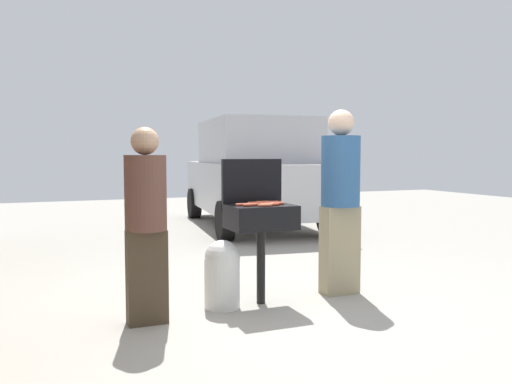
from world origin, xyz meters
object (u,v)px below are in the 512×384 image
Objects in this scene: hot_dog_1 at (277,203)px; hot_dog_4 at (266,204)px; hot_dog_3 at (262,202)px; hot_dog_5 at (249,205)px; bbq_grill at (261,220)px; hot_dog_2 at (253,205)px; propane_tank at (222,273)px; hot_dog_0 at (243,205)px; hot_dog_11 at (254,203)px; hot_dog_9 at (259,204)px; hot_dog_12 at (265,205)px; parked_minivan at (254,173)px; person_right at (340,195)px; hot_dog_8 at (275,203)px; person_left at (146,218)px; hot_dog_7 at (271,202)px; hot_dog_6 at (270,203)px; hot_dog_10 at (272,205)px.

hot_dog_4 is at bearing -166.20° from hot_dog_1.
hot_dog_5 is at bearing -135.89° from hot_dog_3.
hot_dog_1 and hot_dog_4 have the same top height.
hot_dog_2 is (-0.11, -0.06, 0.16)m from bbq_grill.
hot_dog_5 is 0.66m from propane_tank.
hot_dog_0 is 1.00× the size of hot_dog_11.
propane_tank is (-0.35, 0.00, -0.61)m from hot_dog_9.
propane_tank is at bearing 155.26° from hot_dog_12.
parked_minivan reaches higher than bbq_grill.
hot_dog_5 is at bearing -146.16° from hot_dog_9.
person_right reaches higher than hot_dog_2.
hot_dog_8 and hot_dog_9 have the same top height.
propane_tank is at bearing -167.47° from hot_dog_11.
person_left is (-0.90, -0.15, -0.06)m from hot_dog_0.
hot_dog_11 is (0.12, 0.17, 0.00)m from hot_dog_5.
person_left reaches higher than hot_dog_0.
hot_dog_1 and hot_dog_7 have the same top height.
hot_dog_3 is at bearing 54.14° from hot_dog_9.
hot_dog_3 is 1.00× the size of hot_dog_8.
hot_dog_3 is 0.20m from hot_dog_4.
propane_tank is at bearing 168.84° from hot_dog_4.
parked_minivan is at bearing 67.49° from hot_dog_2.
hot_dog_9 is at bearing -151.82° from hot_dog_7.
hot_dog_5 is at bearing -59.10° from hot_dog_0.
hot_dog_9 is (0.17, 0.02, 0.00)m from hot_dog_0.
hot_dog_9 is (-0.09, -0.13, 0.00)m from hot_dog_3.
hot_dog_6 is at bearing 3.78° from hot_dog_9.
hot_dog_2 is 0.03× the size of parked_minivan.
hot_dog_2 is 1.00× the size of hot_dog_6.
hot_dog_8 is 0.70m from person_right.
hot_dog_5 is 0.34m from hot_dog_7.
hot_dog_11 is at bearing -18.71° from person_right.
hot_dog_0 is 0.22m from hot_dog_4.
hot_dog_1 is 0.07× the size of person_right.
hot_dog_6 is at bearing -150.96° from hot_dog_8.
hot_dog_2 is at bearing 74.19° from parked_minivan.
hot_dog_6 is 0.03× the size of parked_minivan.
hot_dog_5 is at bearing -172.16° from hot_dog_1.
hot_dog_4 reaches higher than bbq_grill.
bbq_grill is at bearing 78.85° from hot_dog_12.
hot_dog_5 is 1.00× the size of hot_dog_9.
bbq_grill is 0.21m from hot_dog_3.
parked_minivan is (1.08, 4.84, 0.04)m from person_right.
hot_dog_0 is 0.27m from hot_dog_10.
hot_dog_3 and hot_dog_7 have the same top height.
bbq_grill is 0.24m from hot_dog_5.
hot_dog_6 is 0.07× the size of person_right.
hot_dog_6 and hot_dog_10 have the same top height.
bbq_grill is 0.22m from hot_dog_1.
hot_dog_5 is 0.33m from hot_dog_8.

